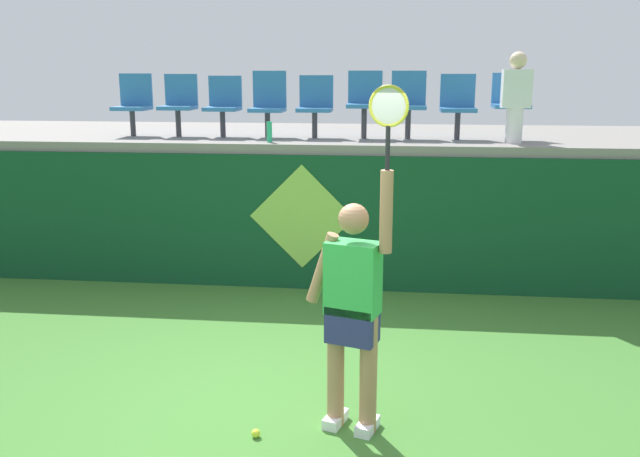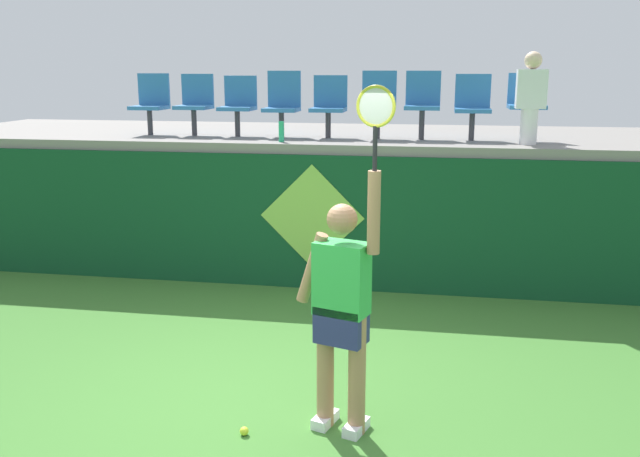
{
  "view_description": "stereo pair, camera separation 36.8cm",
  "coord_description": "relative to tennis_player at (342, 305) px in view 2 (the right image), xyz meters",
  "views": [
    {
      "loc": [
        1.05,
        -4.9,
        2.67
      ],
      "look_at": [
        0.38,
        1.12,
        1.24
      ],
      "focal_mm": 38.51,
      "sensor_mm": 36.0,
      "label": 1
    },
    {
      "loc": [
        1.41,
        -4.85,
        2.67
      ],
      "look_at": [
        0.38,
        1.12,
        1.24
      ],
      "focal_mm": 38.51,
      "sensor_mm": 36.0,
      "label": 2
    }
  ],
  "objects": [
    {
      "name": "stadium_chair_4",
      "position": [
        -0.77,
        4.22,
        1.22
      ],
      "size": [
        0.44,
        0.42,
        0.79
      ],
      "color": "#38383D",
      "rests_on": "spectator_platform"
    },
    {
      "name": "wall_signage_mount",
      "position": [
        -0.82,
        3.28,
        -0.98
      ],
      "size": [
        1.27,
        0.01,
        1.54
      ],
      "color": "#0F4223",
      "rests_on": "ground_plane"
    },
    {
      "name": "spectator_platform",
      "position": [
        -0.77,
        4.92,
        0.72
      ],
      "size": [
        11.49,
        3.17,
        0.12
      ],
      "primitive_type": "cube",
      "color": "gray",
      "rests_on": "court_back_wall"
    },
    {
      "name": "stadium_chair_6",
      "position": [
        0.42,
        4.22,
        1.26
      ],
      "size": [
        0.44,
        0.42,
        0.85
      ],
      "color": "#38383D",
      "rests_on": "spectator_platform"
    },
    {
      "name": "water_bottle",
      "position": [
        -1.26,
        3.58,
        0.91
      ],
      "size": [
        0.07,
        0.07,
        0.25
      ],
      "primitive_type": "cylinder",
      "color": "#26B272",
      "rests_on": "spectator_platform"
    },
    {
      "name": "ground_plane",
      "position": [
        -0.77,
        0.19,
        -0.98
      ],
      "size": [
        40.0,
        40.0,
        0.0
      ],
      "primitive_type": "plane",
      "color": "#3D752D"
    },
    {
      "name": "court_back_wall",
      "position": [
        -0.77,
        3.38,
        -0.16
      ],
      "size": [
        11.49,
        0.2,
        1.65
      ],
      "primitive_type": "cube",
      "color": "#0F4223",
      "rests_on": "ground_plane"
    },
    {
      "name": "stadium_chair_2",
      "position": [
        -1.99,
        4.22,
        1.22
      ],
      "size": [
        0.44,
        0.42,
        0.79
      ],
      "color": "#38383D",
      "rests_on": "spectator_platform"
    },
    {
      "name": "stadium_chair_3",
      "position": [
        -1.39,
        4.23,
        1.24
      ],
      "size": [
        0.44,
        0.42,
        0.85
      ],
      "color": "#38383D",
      "rests_on": "spectator_platform"
    },
    {
      "name": "stadium_chair_7",
      "position": [
        1.04,
        4.22,
        1.23
      ],
      "size": [
        0.44,
        0.42,
        0.81
      ],
      "color": "#38383D",
      "rests_on": "spectator_platform"
    },
    {
      "name": "stadium_chair_0",
      "position": [
        -3.21,
        4.22,
        1.23
      ],
      "size": [
        0.44,
        0.42,
        0.81
      ],
      "color": "#38383D",
      "rests_on": "spectator_platform"
    },
    {
      "name": "stadium_chair_5",
      "position": [
        -0.13,
        4.22,
        1.27
      ],
      "size": [
        0.44,
        0.42,
        0.85
      ],
      "color": "#38383D",
      "rests_on": "spectator_platform"
    },
    {
      "name": "stadium_chair_1",
      "position": [
        -2.58,
        4.22,
        1.23
      ],
      "size": [
        0.44,
        0.42,
        0.81
      ],
      "color": "#38383D",
      "rests_on": "spectator_platform"
    },
    {
      "name": "tennis_player",
      "position": [
        0.0,
        0.0,
        0.0
      ],
      "size": [
        0.73,
        0.36,
        2.55
      ],
      "color": "white",
      "rests_on": "ground_plane"
    },
    {
      "name": "stadium_chair_8",
      "position": [
        1.69,
        4.22,
        1.26
      ],
      "size": [
        0.44,
        0.42,
        0.83
      ],
      "color": "#38383D",
      "rests_on": "spectator_platform"
    },
    {
      "name": "spectator_0",
      "position": [
        1.69,
        3.81,
        1.35
      ],
      "size": [
        0.34,
        0.2,
        1.07
      ],
      "color": "white",
      "rests_on": "spectator_platform"
    },
    {
      "name": "tennis_ball",
      "position": [
        -0.7,
        -0.22,
        -0.95
      ],
      "size": [
        0.07,
        0.07,
        0.07
      ],
      "primitive_type": "sphere",
      "color": "#D1E533",
      "rests_on": "ground_plane"
    }
  ]
}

